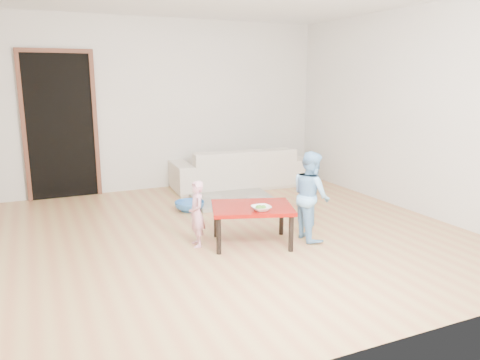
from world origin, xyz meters
TOP-DOWN VIEW (x-y plane):
  - floor at (0.00, 0.00)m, footprint 5.00×5.00m
  - back_wall at (0.00, 2.50)m, footprint 5.00×0.02m
  - right_wall at (2.50, 0.00)m, footprint 0.02×5.00m
  - doorway at (-1.60, 2.48)m, footprint 1.02×0.08m
  - sofa at (1.00, 2.05)m, footprint 2.19×0.99m
  - cushion at (0.64, 1.88)m, footprint 0.48×0.44m
  - red_table at (0.04, -0.42)m, footprint 0.98×0.85m
  - bowl at (0.05, -0.62)m, footprint 0.19×0.19m
  - broccoli at (0.05, -0.62)m, footprint 0.12×0.12m
  - child_pink at (-0.51, -0.24)m, footprint 0.18×0.26m
  - child_blue at (0.69, -0.53)m, footprint 0.41×0.50m
  - basin at (-0.17, 1.04)m, footprint 0.39×0.39m
  - blanket at (0.55, 1.24)m, footprint 1.20×1.04m

SIDE VIEW (x-z plane):
  - floor at x=0.00m, z-range -0.01..0.01m
  - blanket at x=0.55m, z-range 0.00..0.06m
  - basin at x=-0.17m, z-range 0.00..0.12m
  - red_table at x=0.04m, z-range 0.00..0.41m
  - sofa at x=1.00m, z-range 0.00..0.62m
  - child_pink at x=-0.51m, z-range 0.00..0.69m
  - bowl at x=0.05m, z-range 0.41..0.46m
  - broccoli at x=0.05m, z-range 0.41..0.47m
  - cushion at x=0.64m, z-range 0.41..0.53m
  - child_blue at x=0.69m, z-range 0.00..0.96m
  - doorway at x=-1.60m, z-range -0.03..2.08m
  - back_wall at x=0.00m, z-range 0.00..2.60m
  - right_wall at x=2.50m, z-range 0.00..2.60m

